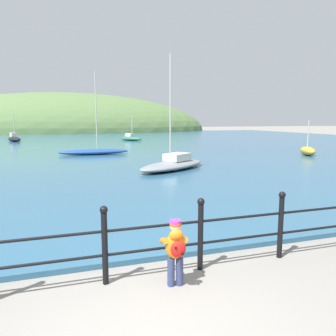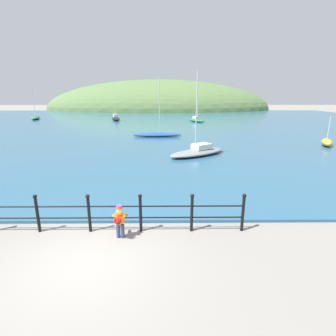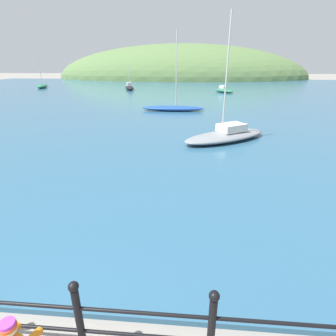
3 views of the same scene
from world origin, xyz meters
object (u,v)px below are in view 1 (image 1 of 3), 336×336
object	(u,v)px
boat_mid_harbor	(14,139)
boat_twin_mast	(131,138)
boat_white_sailboat	(308,151)
child_in_coat	(176,247)
boat_red_dinghy	(174,164)
boat_far_left	(94,151)

from	to	relation	value
boat_mid_harbor	boat_twin_mast	bearing A→B (deg)	-10.76
boat_twin_mast	boat_white_sailboat	world-z (taller)	boat_twin_mast
child_in_coat	boat_twin_mast	size ratio (longest dim) A/B	0.33
child_in_coat	boat_white_sailboat	world-z (taller)	boat_white_sailboat
boat_red_dinghy	boat_twin_mast	xyz separation A→B (m)	(2.42, 21.86, 0.01)
boat_twin_mast	boat_white_sailboat	distance (m)	20.37
child_in_coat	boat_far_left	bearing A→B (deg)	88.37
child_in_coat	boat_red_dinghy	size ratio (longest dim) A/B	0.19
boat_mid_harbor	boat_red_dinghy	bearing A→B (deg)	-67.70
boat_mid_harbor	child_in_coat	bearing A→B (deg)	-79.49
child_in_coat	boat_red_dinghy	xyz separation A→B (m)	(3.52, 10.34, -0.25)
boat_far_left	boat_white_sailboat	bearing A→B (deg)	-19.24
boat_white_sailboat	boat_far_left	distance (m)	14.39
boat_far_left	boat_mid_harbor	bearing A→B (deg)	113.08
boat_mid_harbor	boat_white_sailboat	bearing A→B (deg)	-45.68
boat_mid_harbor	boat_twin_mast	size ratio (longest dim) A/B	1.04
child_in_coat	boat_white_sailboat	bearing A→B (deg)	43.84
child_in_coat	boat_far_left	size ratio (longest dim) A/B	0.18
boat_twin_mast	boat_far_left	bearing A→B (deg)	-111.26
boat_red_dinghy	boat_twin_mast	world-z (taller)	boat_red_dinghy
boat_twin_mast	boat_far_left	size ratio (longest dim) A/B	0.56
boat_red_dinghy	boat_white_sailboat	size ratio (longest dim) A/B	2.29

